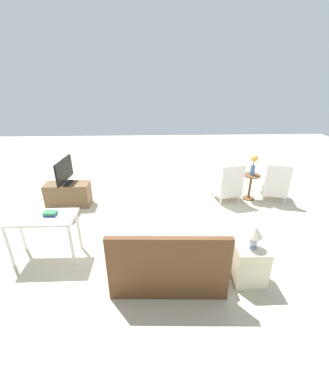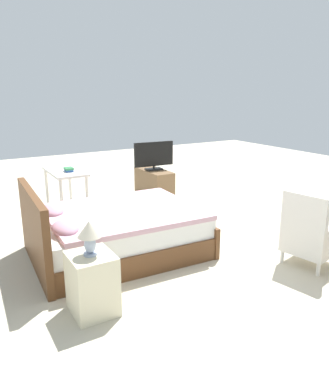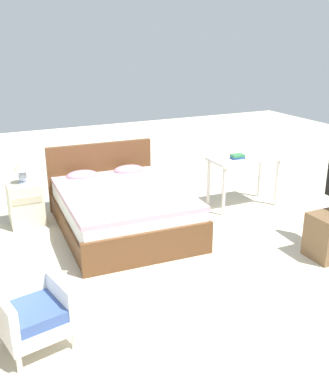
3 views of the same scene
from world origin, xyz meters
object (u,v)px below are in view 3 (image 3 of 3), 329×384
Objects in this scene: armchair_by_window_right at (30,303)px; nightstand at (26,204)px; book_stack at (237,156)px; vanity_desk at (244,165)px; bed at (121,208)px; table_lamp at (22,168)px.

nightstand is at bearing 81.87° from armchair_by_window_right.
nightstand is 3.04m from book_stack.
vanity_desk is 0.21m from book_stack.
book_stack is (1.81, 0.01, 0.49)m from bed.
armchair_by_window_right is 3.94m from vanity_desk.
armchair_by_window_right is 4.70× the size of book_stack.
armchair_by_window_right is (-1.48, -1.88, 0.08)m from bed.
nightstand is at bearing 166.72° from book_stack.
bed is at bearing -178.90° from vanity_desk.
book_stack is (2.92, -0.69, -0.02)m from table_lamp.
table_lamp is (0.37, 2.58, 0.43)m from armchair_by_window_right.
bed is 11.08× the size of book_stack.
armchair_by_window_right is 3.82m from book_stack.
book_stack reaches higher than nightstand.
bed is at bearing -179.75° from book_stack.
book_stack is at bearing 29.86° from armchair_by_window_right.
vanity_desk is at bearing 1.10° from bed.
bed is 1.88m from book_stack.
bed reaches higher than armchair_by_window_right.
vanity_desk is 5.31× the size of book_stack.
table_lamp is 1.69× the size of book_stack.
bed reaches higher than nightstand.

